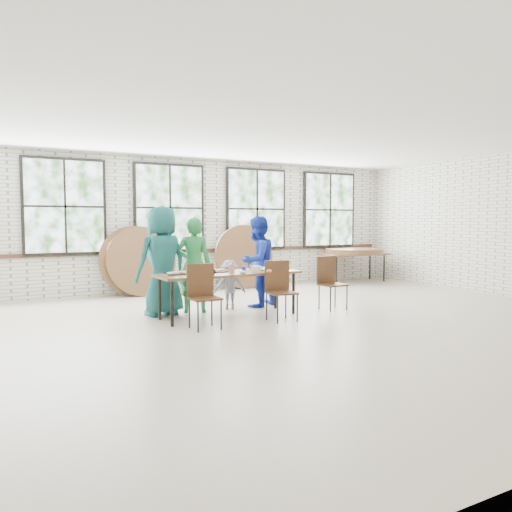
# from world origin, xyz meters

# --- Properties ---
(room) EXTENTS (12.00, 12.00, 12.00)m
(room) POSITION_xyz_m (0.00, 4.44, 1.83)
(room) COLOR #C0AE98
(room) RESTS_ON ground
(dining_table) EXTENTS (2.42, 0.86, 0.74)m
(dining_table) POSITION_xyz_m (-0.13, 1.12, 0.69)
(dining_table) COLOR brown
(dining_table) RESTS_ON ground
(chair_near_left) EXTENTS (0.43, 0.41, 0.95)m
(chair_near_left) POSITION_xyz_m (-0.83, 0.53, 0.56)
(chair_near_left) COLOR #482C18
(chair_near_left) RESTS_ON ground
(chair_near_right) EXTENTS (0.47, 0.45, 0.95)m
(chair_near_right) POSITION_xyz_m (0.48, 0.49, 0.56)
(chair_near_right) COLOR #482C18
(chair_near_right) RESTS_ON ground
(chair_spare) EXTENTS (0.44, 0.43, 0.95)m
(chair_spare) POSITION_xyz_m (1.79, 0.93, 0.56)
(chair_spare) COLOR #482C18
(chair_spare) RESTS_ON ground
(adult_teal) EXTENTS (1.01, 0.77, 1.84)m
(adult_teal) POSITION_xyz_m (-1.05, 1.77, 0.92)
(adult_teal) COLOR #1B6960
(adult_teal) RESTS_ON ground
(adult_green) EXTENTS (0.71, 0.61, 1.65)m
(adult_green) POSITION_xyz_m (-0.48, 1.77, 0.82)
(adult_green) COLOR #22803D
(adult_green) RESTS_ON ground
(toddler) EXTENTS (0.65, 0.51, 0.88)m
(toddler) POSITION_xyz_m (0.20, 1.77, 0.44)
(toddler) COLOR #16133C
(toddler) RESTS_ON ground
(adult_blue) EXTENTS (1.00, 0.92, 1.67)m
(adult_blue) POSITION_xyz_m (0.77, 1.77, 0.84)
(adult_blue) COLOR #1830AB
(adult_blue) RESTS_ON ground
(storage_table) EXTENTS (1.86, 0.92, 0.74)m
(storage_table) POSITION_xyz_m (4.77, 3.84, 0.69)
(storage_table) COLOR brown
(storage_table) RESTS_ON ground
(tabletop_clutter) EXTENTS (2.05, 0.64, 0.11)m
(tabletop_clutter) POSITION_xyz_m (-0.02, 1.12, 0.77)
(tabletop_clutter) COLOR black
(tabletop_clutter) RESTS_ON dining_table
(round_tops_stacked) EXTENTS (1.50, 1.50, 0.13)m
(round_tops_stacked) POSITION_xyz_m (4.77, 3.84, 0.80)
(round_tops_stacked) COLOR brown
(round_tops_stacked) RESTS_ON storage_table
(round_tops_leaning) EXTENTS (4.12, 0.46, 1.50)m
(round_tops_leaning) POSITION_xyz_m (0.47, 4.18, 0.73)
(round_tops_leaning) COLOR brown
(round_tops_leaning) RESTS_ON ground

